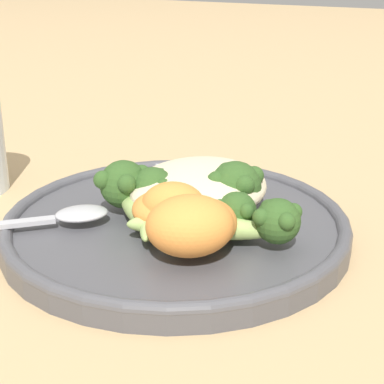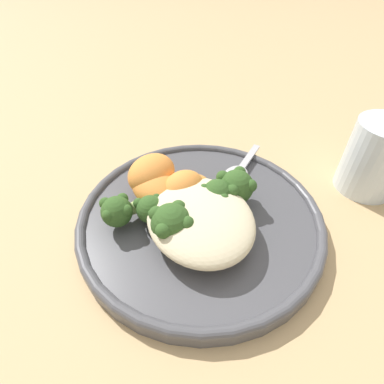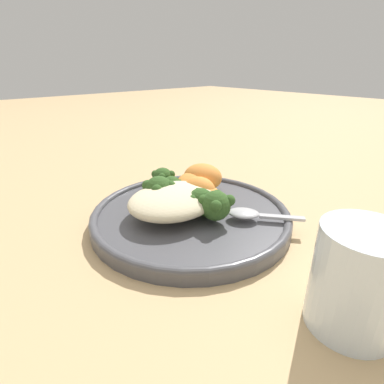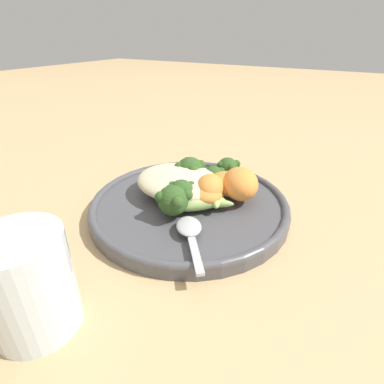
% 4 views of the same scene
% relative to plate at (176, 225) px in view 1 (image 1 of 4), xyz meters
% --- Properties ---
extents(ground_plane, '(4.00, 4.00, 0.00)m').
position_rel_plate_xyz_m(ground_plane, '(0.02, -0.01, -0.01)').
color(ground_plane, tan).
extents(plate, '(0.29, 0.29, 0.02)m').
position_rel_plate_xyz_m(plate, '(0.00, 0.00, 0.00)').
color(plate, '#4C4C51').
rests_on(plate, ground_plane).
extents(quinoa_mound, '(0.13, 0.11, 0.03)m').
position_rel_plate_xyz_m(quinoa_mound, '(-0.02, 0.01, 0.03)').
color(quinoa_mound, beige).
rests_on(quinoa_mound, plate).
extents(broccoli_stalk_0, '(0.05, 0.12, 0.03)m').
position_rel_plate_xyz_m(broccoli_stalk_0, '(0.03, 0.07, 0.03)').
color(broccoli_stalk_0, '#9EBC66').
rests_on(broccoli_stalk_0, plate).
extents(broccoli_stalk_1, '(0.07, 0.10, 0.03)m').
position_rel_plate_xyz_m(broccoli_stalk_1, '(0.02, 0.04, 0.02)').
color(broccoli_stalk_1, '#9EBC66').
rests_on(broccoli_stalk_1, plate).
extents(broccoli_stalk_2, '(0.10, 0.08, 0.04)m').
position_rel_plate_xyz_m(broccoli_stalk_2, '(-0.02, 0.04, 0.03)').
color(broccoli_stalk_2, '#9EBC66').
rests_on(broccoli_stalk_2, plate).
extents(broccoli_stalk_3, '(0.11, 0.05, 0.03)m').
position_rel_plate_xyz_m(broccoli_stalk_3, '(-0.02, 0.02, 0.02)').
color(broccoli_stalk_3, '#9EBC66').
rests_on(broccoli_stalk_3, plate).
extents(broccoli_stalk_4, '(0.09, 0.05, 0.04)m').
position_rel_plate_xyz_m(broccoli_stalk_4, '(0.01, -0.02, 0.03)').
color(broccoli_stalk_4, '#9EBC66').
rests_on(broccoli_stalk_4, plate).
extents(broccoli_stalk_5, '(0.08, 0.05, 0.03)m').
position_rel_plate_xyz_m(broccoli_stalk_5, '(0.01, -0.02, 0.03)').
color(broccoli_stalk_5, '#9EBC66').
rests_on(broccoli_stalk_5, plate).
extents(broccoli_stalk_6, '(0.08, 0.08, 0.04)m').
position_rel_plate_xyz_m(broccoli_stalk_6, '(0.01, -0.04, 0.03)').
color(broccoli_stalk_6, '#9EBC66').
rests_on(broccoli_stalk_6, plate).
extents(sweet_potato_chunk_0, '(0.05, 0.06, 0.04)m').
position_rel_plate_xyz_m(sweet_potato_chunk_0, '(0.03, 0.01, 0.03)').
color(sweet_potato_chunk_0, orange).
rests_on(sweet_potato_chunk_0, plate).
extents(sweet_potato_chunk_1, '(0.07, 0.06, 0.03)m').
position_rel_plate_xyz_m(sweet_potato_chunk_1, '(0.05, 0.04, 0.03)').
color(sweet_potato_chunk_1, orange).
rests_on(sweet_potato_chunk_1, plate).
extents(sweet_potato_chunk_2, '(0.08, 0.07, 0.03)m').
position_rel_plate_xyz_m(sweet_potato_chunk_2, '(0.02, 0.00, 0.03)').
color(sweet_potato_chunk_2, orange).
rests_on(sweet_potato_chunk_2, plate).
extents(sweet_potato_chunk_3, '(0.08, 0.08, 0.04)m').
position_rel_plate_xyz_m(sweet_potato_chunk_3, '(0.06, 0.04, 0.03)').
color(sweet_potato_chunk_3, orange).
rests_on(sweet_potato_chunk_3, plate).
extents(spoon, '(0.08, 0.09, 0.01)m').
position_rel_plate_xyz_m(spoon, '(0.04, -0.07, 0.01)').
color(spoon, '#B7B7BC').
rests_on(spoon, plate).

